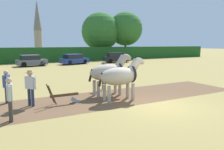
{
  "coord_description": "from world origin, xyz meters",
  "views": [
    {
      "loc": [
        -6.82,
        -7.84,
        2.92
      ],
      "look_at": [
        -0.69,
        3.43,
        1.1
      ],
      "focal_mm": 35.0,
      "sensor_mm": 36.0,
      "label": 1
    }
  ],
  "objects_px": {
    "tree_center": "(126,29)",
    "farmer_onlooker_left": "(10,96)",
    "tree_center_left": "(100,32)",
    "farmer_beside_team": "(104,73)",
    "draft_horse_lead_right": "(109,72)",
    "parked_car_center_left": "(31,61)",
    "farmer_onlooker_right": "(7,84)",
    "church_spire": "(38,26)",
    "parked_car_center": "(74,59)",
    "farmer_at_plow": "(30,85)",
    "draft_horse_lead_left": "(121,76)",
    "parked_car_center_right": "(116,58)",
    "plow": "(67,97)"
  },
  "relations": [
    {
      "from": "church_spire",
      "to": "tree_center",
      "type": "bearing_deg",
      "value": -62.48
    },
    {
      "from": "church_spire",
      "to": "farmer_at_plow",
      "type": "distance_m",
      "value": 54.42
    },
    {
      "from": "draft_horse_lead_right",
      "to": "parked_car_center_right",
      "type": "height_order",
      "value": "draft_horse_lead_right"
    },
    {
      "from": "tree_center_left",
      "to": "parked_car_center",
      "type": "distance_m",
      "value": 13.96
    },
    {
      "from": "tree_center_left",
      "to": "draft_horse_lead_left",
      "type": "height_order",
      "value": "tree_center_left"
    },
    {
      "from": "draft_horse_lead_right",
      "to": "parked_car_center_right",
      "type": "xyz_separation_m",
      "value": [
        11.49,
        19.46,
        -0.57
      ]
    },
    {
      "from": "church_spire",
      "to": "plow",
      "type": "bearing_deg",
      "value": -98.75
    },
    {
      "from": "church_spire",
      "to": "farmer_at_plow",
      "type": "relative_size",
      "value": 8.58
    },
    {
      "from": "draft_horse_lead_right",
      "to": "parked_car_center_left",
      "type": "relative_size",
      "value": 0.71
    },
    {
      "from": "draft_horse_lead_left",
      "to": "farmer_at_plow",
      "type": "distance_m",
      "value": 4.44
    },
    {
      "from": "tree_center",
      "to": "farmer_onlooker_right",
      "type": "distance_m",
      "value": 36.34
    },
    {
      "from": "draft_horse_lead_left",
      "to": "farmer_onlooker_left",
      "type": "height_order",
      "value": "draft_horse_lead_left"
    },
    {
      "from": "tree_center",
      "to": "plow",
      "type": "bearing_deg",
      "value": -126.62
    },
    {
      "from": "farmer_onlooker_left",
      "to": "draft_horse_lead_left",
      "type": "bearing_deg",
      "value": 12.54
    },
    {
      "from": "parked_car_center_right",
      "to": "farmer_onlooker_right",
      "type": "bearing_deg",
      "value": -121.3
    },
    {
      "from": "parked_car_center_right",
      "to": "tree_center_left",
      "type": "bearing_deg",
      "value": 89.23
    },
    {
      "from": "plow",
      "to": "parked_car_center_right",
      "type": "relative_size",
      "value": 0.4
    },
    {
      "from": "plow",
      "to": "draft_horse_lead_right",
      "type": "bearing_deg",
      "value": 14.11
    },
    {
      "from": "draft_horse_lead_left",
      "to": "farmer_onlooker_left",
      "type": "xyz_separation_m",
      "value": [
        -5.29,
        -0.74,
        -0.29
      ]
    },
    {
      "from": "tree_center_left",
      "to": "farmer_beside_team",
      "type": "bearing_deg",
      "value": -115.17
    },
    {
      "from": "tree_center",
      "to": "farmer_at_plow",
      "type": "distance_m",
      "value": 36.61
    },
    {
      "from": "church_spire",
      "to": "parked_car_center_left",
      "type": "height_order",
      "value": "church_spire"
    },
    {
      "from": "farmer_at_plow",
      "to": "draft_horse_lead_left",
      "type": "bearing_deg",
      "value": -49.83
    },
    {
      "from": "farmer_onlooker_right",
      "to": "farmer_onlooker_left",
      "type": "bearing_deg",
      "value": -68.17
    },
    {
      "from": "parked_car_center_right",
      "to": "draft_horse_lead_right",
      "type": "bearing_deg",
      "value": -109.79
    },
    {
      "from": "plow",
      "to": "parked_car_center_right",
      "type": "bearing_deg",
      "value": 55.17
    },
    {
      "from": "farmer_beside_team",
      "to": "parked_car_center_right",
      "type": "height_order",
      "value": "farmer_beside_team"
    },
    {
      "from": "plow",
      "to": "farmer_beside_team",
      "type": "relative_size",
      "value": 0.93
    },
    {
      "from": "tree_center_left",
      "to": "plow",
      "type": "height_order",
      "value": "tree_center_left"
    },
    {
      "from": "tree_center_left",
      "to": "tree_center",
      "type": "relative_size",
      "value": 0.97
    },
    {
      "from": "farmer_beside_team",
      "to": "farmer_onlooker_right",
      "type": "bearing_deg",
      "value": -115.77
    },
    {
      "from": "farmer_beside_team",
      "to": "parked_car_center",
      "type": "distance_m",
      "value": 18.57
    },
    {
      "from": "church_spire",
      "to": "farmer_onlooker_left",
      "type": "relative_size",
      "value": 8.71
    },
    {
      "from": "tree_center_left",
      "to": "church_spire",
      "type": "distance_m",
      "value": 24.85
    },
    {
      "from": "parked_car_center_left",
      "to": "draft_horse_lead_right",
      "type": "bearing_deg",
      "value": -91.05
    },
    {
      "from": "draft_horse_lead_left",
      "to": "farmer_beside_team",
      "type": "xyz_separation_m",
      "value": [
        0.5,
        3.0,
        -0.25
      ]
    },
    {
      "from": "parked_car_center",
      "to": "parked_car_center_right",
      "type": "distance_m",
      "value": 6.9
    },
    {
      "from": "farmer_onlooker_right",
      "to": "parked_car_center",
      "type": "bearing_deg",
      "value": 85.1
    },
    {
      "from": "farmer_onlooker_right",
      "to": "parked_car_center_left",
      "type": "xyz_separation_m",
      "value": [
        3.91,
        18.75,
        -0.23
      ]
    },
    {
      "from": "parked_car_center_left",
      "to": "parked_car_center_right",
      "type": "distance_m",
      "value": 12.85
    },
    {
      "from": "plow",
      "to": "farmer_onlooker_right",
      "type": "bearing_deg",
      "value": 149.25
    },
    {
      "from": "farmer_onlooker_left",
      "to": "farmer_onlooker_right",
      "type": "xyz_separation_m",
      "value": [
        0.05,
        2.98,
        -0.04
      ]
    },
    {
      "from": "draft_horse_lead_left",
      "to": "farmer_beside_team",
      "type": "height_order",
      "value": "draft_horse_lead_left"
    },
    {
      "from": "parked_car_center_left",
      "to": "parked_car_center_right",
      "type": "bearing_deg",
      "value": -5.84
    },
    {
      "from": "farmer_onlooker_left",
      "to": "parked_car_center",
      "type": "xyz_separation_m",
      "value": [
        9.91,
        21.84,
        -0.27
      ]
    },
    {
      "from": "church_spire",
      "to": "parked_car_center",
      "type": "bearing_deg",
      "value": -91.64
    },
    {
      "from": "tree_center_left",
      "to": "draft_horse_lead_left",
      "type": "xyz_separation_m",
      "value": [
        -13.54,
        -30.75,
        -4.13
      ]
    },
    {
      "from": "parked_car_center_left",
      "to": "church_spire",
      "type": "bearing_deg",
      "value": 73.24
    },
    {
      "from": "draft_horse_lead_right",
      "to": "farmer_beside_team",
      "type": "relative_size",
      "value": 1.61
    },
    {
      "from": "tree_center",
      "to": "farmer_onlooker_left",
      "type": "xyz_separation_m",
      "value": [
        -23.84,
        -29.98,
        -5.02
      ]
    }
  ]
}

